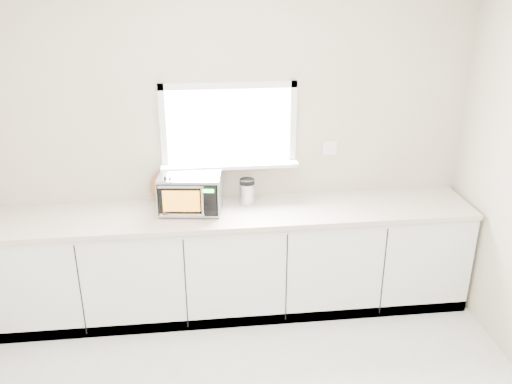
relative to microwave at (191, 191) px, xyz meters
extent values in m
cube|color=beige|center=(0.33, 0.25, 0.27)|extent=(4.00, 0.02, 2.70)
cube|color=white|center=(0.33, 0.24, 0.47)|extent=(1.00, 0.02, 0.60)
cube|color=white|center=(0.33, 0.17, 0.15)|extent=(1.12, 0.16, 0.03)
cube|color=white|center=(0.33, 0.22, 0.79)|extent=(1.10, 0.04, 0.05)
cube|color=white|center=(0.33, 0.22, 0.14)|extent=(1.10, 0.04, 0.05)
cube|color=white|center=(-0.19, 0.22, 0.47)|extent=(0.05, 0.04, 0.70)
cube|color=white|center=(0.86, 0.22, 0.47)|extent=(0.05, 0.04, 0.70)
cube|color=white|center=(1.18, 0.24, 0.24)|extent=(0.12, 0.01, 0.12)
cube|color=silver|center=(0.33, -0.05, -0.64)|extent=(3.92, 0.60, 0.88)
cube|color=beige|center=(0.33, -0.06, -0.18)|extent=(3.92, 0.64, 0.04)
cylinder|color=black|center=(-0.22, -0.11, -0.16)|extent=(0.02, 0.02, 0.01)
cylinder|color=black|center=(-0.18, 0.18, -0.16)|extent=(0.02, 0.02, 0.01)
cylinder|color=black|center=(0.18, -0.16, -0.16)|extent=(0.02, 0.02, 0.01)
cylinder|color=black|center=(0.22, 0.12, -0.16)|extent=(0.02, 0.02, 0.01)
cube|color=#B8BBC0|center=(0.00, 0.01, 0.00)|extent=(0.53, 0.42, 0.29)
cube|color=black|center=(-0.02, -0.18, 0.00)|extent=(0.46, 0.07, 0.26)
cube|color=#FFA226|center=(-0.07, -0.18, 0.00)|extent=(0.28, 0.04, 0.17)
cylinder|color=silver|center=(0.09, -0.22, 0.00)|extent=(0.02, 0.02, 0.23)
cube|color=black|center=(0.14, -0.21, 0.00)|extent=(0.12, 0.02, 0.25)
cube|color=#19FF33|center=(0.14, -0.21, 0.08)|extent=(0.08, 0.01, 0.03)
cube|color=silver|center=(0.00, 0.01, 0.15)|extent=(0.53, 0.42, 0.01)
cube|color=#442A18|center=(-0.18, -0.05, -0.02)|extent=(0.13, 0.24, 0.28)
cube|color=black|center=(-0.20, -0.11, 0.09)|extent=(0.02, 0.05, 0.10)
cube|color=black|center=(-0.17, -0.11, 0.10)|extent=(0.02, 0.05, 0.10)
cube|color=black|center=(-0.14, -0.10, 0.08)|extent=(0.02, 0.05, 0.10)
cube|color=black|center=(-0.19, -0.11, 0.12)|extent=(0.02, 0.05, 0.10)
cube|color=black|center=(-0.15, -0.10, 0.12)|extent=(0.02, 0.05, 0.10)
cylinder|color=brown|center=(-0.20, 0.19, -0.02)|extent=(0.28, 0.07, 0.28)
cylinder|color=#B8BBC0|center=(0.46, 0.07, -0.07)|extent=(0.14, 0.14, 0.18)
cylinder|color=black|center=(0.46, 0.07, 0.04)|extent=(0.13, 0.13, 0.04)
camera|label=1|loc=(0.06, -4.01, 1.66)|focal=38.00mm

